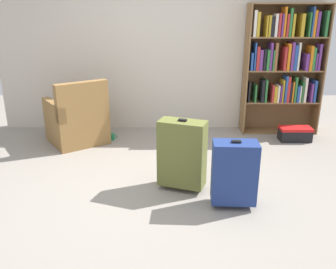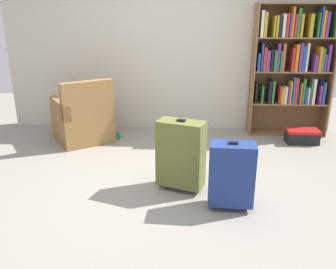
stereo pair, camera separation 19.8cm
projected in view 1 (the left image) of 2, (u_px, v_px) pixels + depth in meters
The scene contains 8 objects.
ground_plane at pixel (160, 189), 3.74m from camera, with size 8.67×8.67×0.00m, color gray.
back_wall at pixel (162, 44), 5.31m from camera, with size 4.96×0.10×2.60m, color beige.
bookshelf at pixel (283, 63), 5.18m from camera, with size 1.12×0.32×1.87m.
armchair at pixel (77, 121), 4.95m from camera, with size 0.97×0.97×0.90m.
mug at pixel (111, 137), 5.13m from camera, with size 0.12×0.08×0.10m.
storage_box at pixel (295, 134), 5.09m from camera, with size 0.44×0.23×0.20m.
suitcase_olive at pixel (182, 154), 3.62m from camera, with size 0.52×0.37×0.76m.
suitcase_navy_blue at pixel (234, 172), 3.31m from camera, with size 0.42×0.25×0.66m.
Camera 1 is at (0.08, -3.34, 1.77)m, focal length 38.10 mm.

